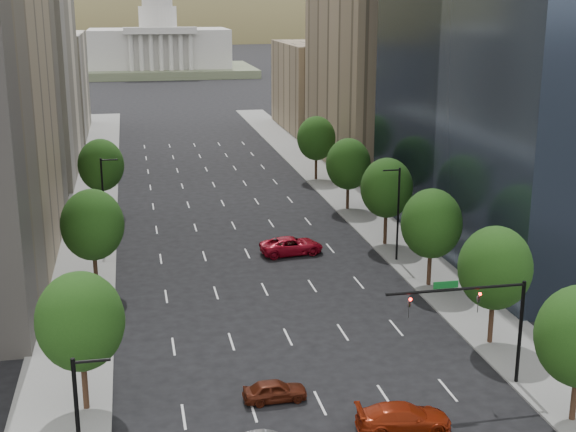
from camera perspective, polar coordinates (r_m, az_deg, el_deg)
sidewalk_left at (r=76.32m, az=-14.57°, el=-3.30°), size 6.00×200.00×0.15m
sidewalk_right at (r=80.49m, az=8.02°, el=-1.97°), size 6.00×200.00×0.15m
midrise_cream_left at (r=116.39m, az=-18.92°, el=11.46°), size 14.00×30.00×35.00m
filler_left at (r=149.76m, az=-17.11°, el=9.05°), size 14.00×26.00×18.00m
parking_tan_right at (r=118.15m, az=6.24°, el=11.02°), size 14.00×30.00×30.00m
filler_right at (r=150.45m, az=2.35°, el=9.35°), size 14.00×26.00×16.00m
tree_right_1 at (r=57.17m, az=14.72°, el=-3.65°), size 5.20×5.20×8.75m
tree_right_2 at (r=67.66m, az=10.32°, el=-0.55°), size 5.20×5.20×8.61m
tree_right_3 at (r=78.48m, az=7.14°, el=2.02°), size 5.20×5.20×8.89m
tree_right_4 at (r=91.63m, az=4.38°, el=3.76°), size 5.20×5.20×8.46m
tree_right_5 at (r=106.78m, az=2.06°, el=5.62°), size 5.20×5.20×8.75m
tree_left_0 at (r=48.04m, az=-14.78°, el=-7.38°), size 5.20×5.20×8.75m
tree_left_1 at (r=66.88m, az=-13.94°, el=-0.63°), size 5.20×5.20×8.97m
tree_left_2 at (r=92.21m, az=-13.36°, el=3.60°), size 5.20×5.20×8.68m
streetlight_rn at (r=73.97m, az=7.92°, el=0.33°), size 1.70×0.20×9.00m
streetlight_ln at (r=79.70m, az=-13.15°, el=1.16°), size 1.70×0.20×9.00m
traffic_signal at (r=50.87m, az=14.08°, el=-6.72°), size 9.12×0.40×7.38m
capitol at (r=262.68m, az=-9.30°, el=11.90°), size 60.00×40.00×35.20m
foothills at (r=616.47m, az=-7.26°, el=9.59°), size 720.00×413.00×263.00m
car_red_near at (r=47.06m, az=8.34°, el=-14.22°), size 5.66×2.70×1.59m
car_maroon at (r=49.71m, az=-0.96°, el=-12.49°), size 4.00×1.70×1.35m
car_red_far at (r=76.42m, az=0.26°, el=-2.15°), size 6.37×3.45×1.70m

